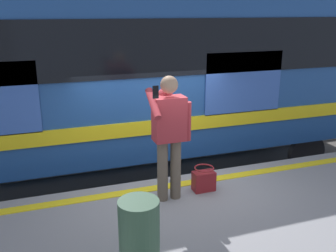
% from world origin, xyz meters
% --- Properties ---
extents(ground_plane, '(24.72, 24.72, 0.00)m').
position_xyz_m(ground_plane, '(0.00, 0.00, 0.00)').
color(ground_plane, '#4C4742').
extents(safety_line, '(12.73, 0.16, 0.01)m').
position_xyz_m(safety_line, '(0.00, 0.30, 1.05)').
color(safety_line, yellow).
rests_on(safety_line, platform).
extents(track_rail_near, '(16.89, 0.08, 0.16)m').
position_xyz_m(track_rail_near, '(0.00, -1.52, 0.08)').
color(track_rail_near, slate).
rests_on(track_rail_near, ground).
extents(track_rail_far, '(16.89, 0.08, 0.16)m').
position_xyz_m(track_rail_far, '(0.00, -2.96, 0.08)').
color(track_rail_far, slate).
rests_on(track_rail_far, ground).
extents(train_carriage, '(11.78, 2.90, 3.88)m').
position_xyz_m(train_carriage, '(0.39, -2.23, 2.48)').
color(train_carriage, '#1E478C').
rests_on(train_carriage, ground).
extents(passenger, '(0.57, 0.55, 1.65)m').
position_xyz_m(passenger, '(0.21, 0.63, 2.01)').
color(passenger, brown).
rests_on(passenger, platform).
extents(handbag, '(0.30, 0.28, 0.34)m').
position_xyz_m(handbag, '(-0.32, 0.57, 1.20)').
color(handbag, maroon).
rests_on(handbag, platform).
extents(trash_bin, '(0.39, 0.39, 0.75)m').
position_xyz_m(trash_bin, '(0.96, 1.93, 1.42)').
color(trash_bin, '#2D4C38').
rests_on(trash_bin, platform).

